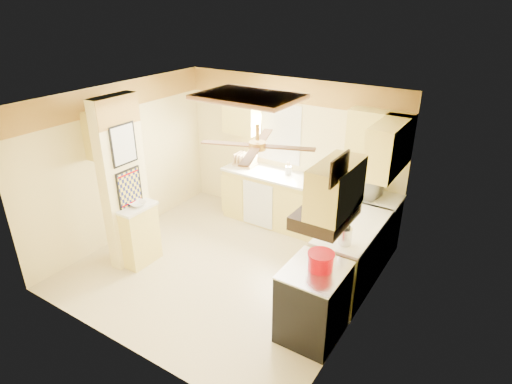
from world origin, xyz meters
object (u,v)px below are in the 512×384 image
Objects in this scene: kettle at (345,236)px; dutch_oven at (321,261)px; bowl at (138,204)px; microwave at (361,185)px; stove at (313,302)px.

dutch_oven is at bearing -94.18° from kettle.
kettle reaches higher than bowl.
microwave is 3.30m from bowl.
microwave is at bearing 98.08° from dutch_oven.
microwave reaches higher than dutch_oven.
stove is 0.88m from kettle.
microwave is 2.45× the size of bowl.
microwave is 2.09m from dutch_oven.
kettle reaches higher than dutch_oven.
microwave is 1.51m from kettle.
stove is at bearing 105.78° from microwave.
bowl is 2.85m from dutch_oven.
kettle is (0.34, -1.47, -0.04)m from microwave.
kettle is at bearing 82.73° from stove.
dutch_oven reaches higher than bowl.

